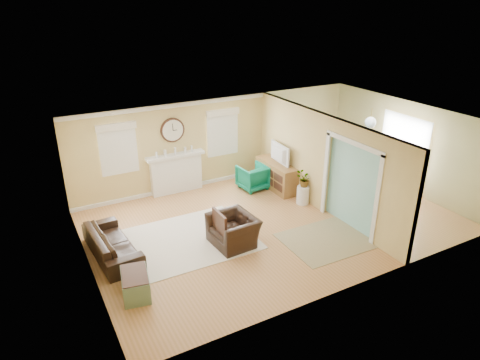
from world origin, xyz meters
name	(u,v)px	position (x,y,z in m)	size (l,w,h in m)	color
floor	(273,221)	(0.00, 0.00, 0.00)	(9.00, 9.00, 0.00)	#B07941
wall_back	(220,141)	(0.00, 3.00, 1.30)	(9.00, 0.02, 2.60)	tan
wall_front	(361,228)	(0.00, -3.00, 1.30)	(9.00, 0.02, 2.60)	tan
wall_left	(83,216)	(-4.50, 0.00, 1.30)	(0.02, 6.00, 2.60)	tan
wall_right	(405,146)	(4.50, 0.00, 1.30)	(0.02, 6.00, 2.60)	tan
ceiling	(276,123)	(0.00, 0.00, 2.60)	(9.00, 6.00, 0.02)	white
partition	(317,158)	(1.51, 0.28, 1.36)	(0.17, 6.00, 2.60)	tan
fireplace	(176,173)	(-1.50, 2.88, 0.60)	(1.70, 0.30, 1.17)	white
wall_clock	(172,130)	(-1.50, 2.97, 1.85)	(0.70, 0.07, 0.70)	#43271C
window_left	(118,145)	(-3.05, 2.95, 1.66)	(1.05, 0.13, 1.42)	white
window_right	(222,129)	(0.05, 2.95, 1.66)	(1.05, 0.13, 1.42)	white
french_doors	(403,152)	(4.45, 0.00, 1.10)	(0.06, 1.70, 2.20)	white
pendant	(370,122)	(3.00, 0.00, 2.20)	(0.30, 0.30, 0.55)	gold
rug_cream	(192,239)	(-2.17, 0.18, 0.01)	(2.79, 2.41, 0.01)	white
rug_jute	(326,240)	(0.60, -1.39, 0.01)	(1.99, 1.63, 0.01)	tan
rug_grey	(357,194)	(2.99, 0.17, 0.01)	(2.20, 2.75, 0.01)	gray
sofa	(112,243)	(-3.96, 0.39, 0.30)	(2.04, 0.80, 0.60)	black
eames_chair	(233,230)	(-1.39, -0.46, 0.35)	(1.06, 0.93, 0.69)	black
green_chair	(253,177)	(0.56, 2.00, 0.36)	(0.78, 0.80, 0.73)	#0B7B59
trunk	(135,284)	(-3.90, -1.19, 0.23)	(0.64, 0.89, 0.47)	gray
credenza	(277,175)	(1.21, 1.70, 0.40)	(0.55, 1.61, 0.80)	olive
tv	(277,154)	(1.19, 1.70, 1.08)	(0.99, 0.13, 0.57)	black
garden_stool	(303,195)	(1.27, 0.47, 0.25)	(0.34, 0.34, 0.50)	white
potted_plant	(304,179)	(1.27, 0.47, 0.72)	(0.39, 0.34, 0.44)	#337F33
dining_table	(358,184)	(2.99, 0.17, 0.35)	(1.98, 1.10, 0.70)	#43271C
dining_chair_n	(334,165)	(3.00, 1.25, 0.56)	(0.43, 0.43, 0.96)	gray
dining_chair_s	(390,192)	(3.04, -0.97, 0.54)	(0.48, 0.48, 0.93)	gray
dining_chair_w	(339,182)	(2.24, 0.16, 0.56)	(0.52, 0.52, 0.95)	white
dining_chair_e	(376,173)	(3.71, 0.23, 0.51)	(0.44, 0.44, 0.86)	gray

